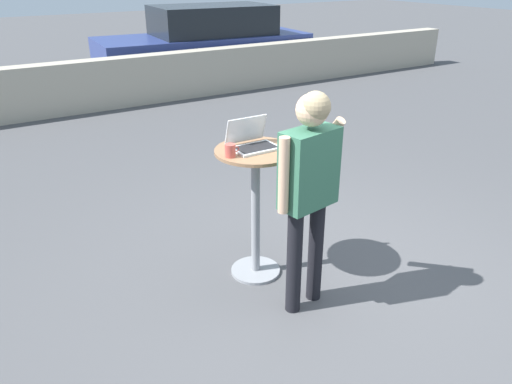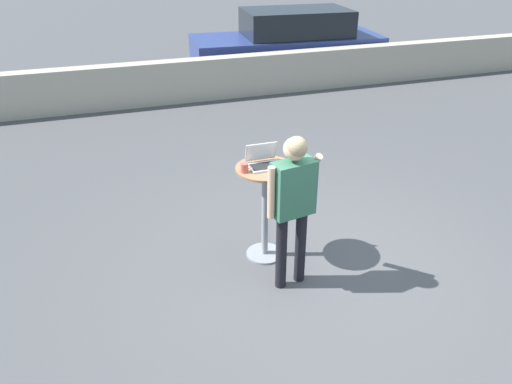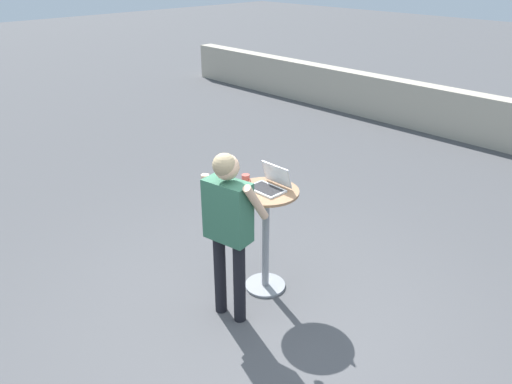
% 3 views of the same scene
% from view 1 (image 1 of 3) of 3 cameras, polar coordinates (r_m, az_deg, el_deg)
% --- Properties ---
extents(ground_plane, '(50.00, 50.00, 0.00)m').
position_cam_1_polar(ground_plane, '(4.09, 8.52, -10.53)').
color(ground_plane, '#4C4C4F').
extents(pavement_kerb, '(16.82, 0.35, 0.85)m').
position_cam_1_polar(pavement_kerb, '(9.23, -17.39, 11.64)').
color(pavement_kerb, '#B2A893').
rests_on(pavement_kerb, ground_plane).
extents(cafe_table, '(0.62, 0.62, 1.08)m').
position_cam_1_polar(cafe_table, '(3.87, -0.05, -0.51)').
color(cafe_table, gray).
rests_on(cafe_table, ground_plane).
extents(laptop, '(0.33, 0.29, 0.22)m').
position_cam_1_polar(laptop, '(3.74, -0.46, 5.80)').
color(laptop, silver).
rests_on(laptop, cafe_table).
extents(coffee_mug, '(0.11, 0.08, 0.09)m').
position_cam_1_polar(coffee_mug, '(3.56, -2.94, 4.75)').
color(coffee_mug, '#C14C42').
rests_on(coffee_mug, cafe_table).
extents(standing_person, '(0.55, 0.41, 1.62)m').
position_cam_1_polar(standing_person, '(3.37, 6.05, 1.56)').
color(standing_person, black).
rests_on(standing_person, ground_plane).
extents(parked_car_near_street, '(4.58, 2.09, 1.54)m').
position_cam_1_polar(parked_car_near_street, '(11.23, -5.71, 16.59)').
color(parked_car_near_street, navy).
rests_on(parked_car_near_street, ground_plane).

